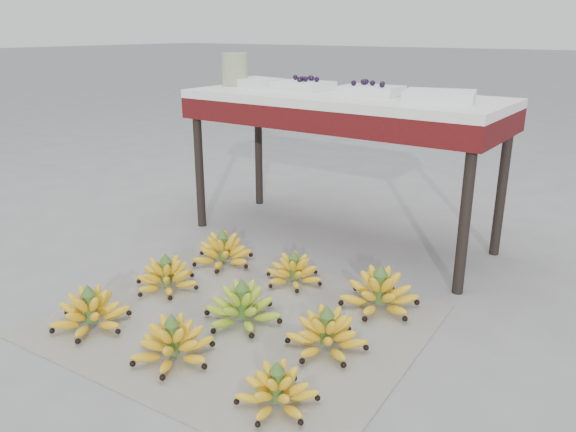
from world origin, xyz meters
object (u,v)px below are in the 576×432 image
Objects in this scene: tray_far_left at (257,82)px; glass_jar at (235,69)px; bunch_mid_center at (243,307)px; newspaper_mat at (239,320)px; tray_far_right at (439,96)px; bunch_front_right at (277,390)px; bunch_back_center at (294,272)px; bunch_front_center at (173,343)px; bunch_mid_left at (167,276)px; bunch_mid_right at (327,334)px; bunch_back_right at (380,293)px; tray_right at (371,90)px; vendor_table at (342,112)px; tray_left at (303,85)px; bunch_front_left at (91,312)px.

glass_jar reaches higher than tray_far_left.
newspaper_mat is at bearing 160.37° from bunch_mid_center.
tray_far_right is at bearing 69.76° from newspaper_mat.
bunch_front_right is 1.17× the size of bunch_back_center.
bunch_front_center is 0.52m from bunch_mid_left.
bunch_mid_right is 1.63m from glass_jar.
glass_jar is at bearing 119.72° from bunch_mid_center.
bunch_mid_right is 0.76× the size of bunch_back_right.
bunch_back_right reaches higher than bunch_mid_left.
bunch_back_center is at bearing -36.12° from glass_jar.
bunch_mid_center reaches higher than bunch_mid_left.
bunch_mid_center is at bearing -49.26° from glass_jar.
newspaper_mat is 4.24× the size of bunch_front_right.
tray_far_left is 1.13× the size of tray_right.
tray_far_right reaches higher than bunch_mid_right.
bunch_back_right is (0.38, 0.69, 0.01)m from bunch_front_center.
vendor_table is at bearing 93.14° from bunch_front_right.
bunch_mid_right is 1.08× the size of bunch_back_center.
bunch_mid_right is 1.03× the size of tray_right.
tray_right is (-0.02, 0.95, 0.67)m from bunch_mid_center.
bunch_front_center is 0.31m from bunch_mid_center.
tray_far_left is (-0.66, 0.96, 0.73)m from newspaper_mat.
tray_right is at bearing 113.44° from bunch_front_center.
tray_right is at bearing 107.26° from bunch_back_right.
bunch_mid_center reaches higher than newspaper_mat.
tray_left is (0.30, -0.01, 0.00)m from tray_far_left.
tray_far_right is at bearing 40.52° from bunch_mid_left.
bunch_front_left is at bearing -98.11° from bunch_mid_left.
bunch_mid_left is 0.90× the size of bunch_mid_center.
bunch_front_right is 1.48m from tray_right.
tray_left is (0.02, 1.29, 0.68)m from bunch_front_left.
vendor_table is (0.26, 1.26, 0.57)m from bunch_front_left.
bunch_front_right is at bearing -66.77° from vendor_table.
bunch_front_center is at bearing -74.12° from tray_left.
tray_far_left is 1.00m from tray_far_right.
bunch_mid_center is 0.34m from bunch_mid_right.
bunch_mid_left is 1.15m from tray_left.
tray_far_right is (0.35, 0.54, 0.68)m from bunch_back_center.
bunch_front_center is at bearing -62.80° from tray_far_left.
bunch_front_center is 1.27× the size of bunch_mid_right.
tray_left is at bearing 176.46° from tray_far_right.
bunch_back_right is at bearing 85.24° from bunch_front_center.
tray_right is (0.40, 0.92, 0.68)m from bunch_mid_left.
bunch_front_right is 1.47m from vendor_table.
bunch_mid_left is at bearing 163.03° from bunch_front_center.
tray_far_left is (-1.02, 0.95, 0.68)m from bunch_mid_right.
bunch_mid_center is (0.42, -0.03, 0.00)m from bunch_mid_left.
bunch_mid_center is 0.91× the size of bunch_back_right.
tray_left is (-0.39, 0.96, 0.68)m from bunch_mid_center.
bunch_mid_left is 0.92× the size of tray_far_right.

